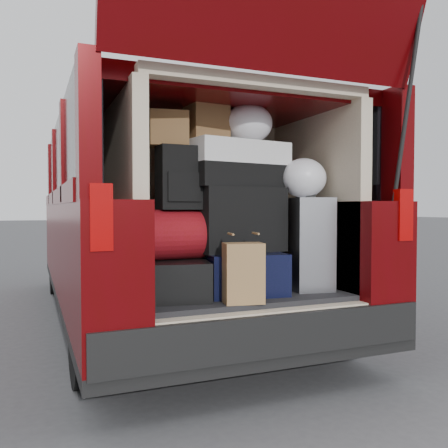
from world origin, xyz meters
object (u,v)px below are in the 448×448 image
(black_hardshell, at_px, (171,278))
(silver_roller, at_px, (305,243))
(backpack, at_px, (180,178))
(twotone_duffel, at_px, (236,165))
(black_soft_case, at_px, (236,219))
(navy_hardshell, at_px, (238,271))
(kraft_bag, at_px, (243,273))
(red_duffel, at_px, (176,234))

(black_hardshell, relative_size, silver_roller, 0.94)
(backpack, bearing_deg, twotone_duffel, 7.60)
(black_soft_case, height_order, twotone_duffel, twotone_duffel)
(navy_hardshell, height_order, kraft_bag, kraft_bag)
(backpack, bearing_deg, silver_roller, -4.67)
(black_hardshell, relative_size, kraft_bag, 1.66)
(kraft_bag, height_order, backpack, backpack)
(silver_roller, relative_size, backpack, 1.58)
(black_hardshell, xyz_separation_m, kraft_bag, (0.31, -0.32, 0.05))
(backpack, bearing_deg, black_hardshell, 166.26)
(kraft_bag, height_order, twotone_duffel, twotone_duffel)
(navy_hardshell, relative_size, backpack, 1.55)
(black_hardshell, height_order, silver_roller, silver_roller)
(backpack, bearing_deg, black_soft_case, 4.38)
(black_hardshell, height_order, navy_hardshell, navy_hardshell)
(navy_hardshell, bearing_deg, backpack, -169.79)
(black_hardshell, relative_size, black_soft_case, 0.99)
(silver_roller, relative_size, red_duffel, 1.31)
(silver_roller, relative_size, kraft_bag, 1.77)
(navy_hardshell, xyz_separation_m, backpack, (-0.38, -0.03, 0.56))
(black_hardshell, relative_size, twotone_duffel, 0.86)
(silver_roller, xyz_separation_m, red_duffel, (-0.84, 0.04, 0.07))
(navy_hardshell, height_order, red_duffel, red_duffel)
(navy_hardshell, distance_m, kraft_bag, 0.36)
(backpack, bearing_deg, red_duffel, 156.80)
(red_duffel, bearing_deg, backpack, -24.55)
(backpack, bearing_deg, kraft_bag, -52.97)
(kraft_bag, xyz_separation_m, black_soft_case, (0.12, 0.36, 0.28))
(black_hardshell, distance_m, navy_hardshell, 0.43)
(black_hardshell, distance_m, kraft_bag, 0.45)
(navy_hardshell, relative_size, twotone_duffel, 0.90)
(kraft_bag, height_order, red_duffel, red_duffel)
(black_soft_case, xyz_separation_m, backpack, (-0.37, -0.04, 0.24))
(kraft_bag, distance_m, black_soft_case, 0.47)
(silver_roller, bearing_deg, kraft_bag, -145.18)
(black_soft_case, bearing_deg, kraft_bag, -114.43)
(navy_hardshell, distance_m, twotone_duffel, 0.65)
(black_hardshell, relative_size, red_duffel, 1.23)
(red_duffel, height_order, backpack, backpack)
(navy_hardshell, distance_m, silver_roller, 0.47)
(navy_hardshell, distance_m, black_soft_case, 0.32)
(black_hardshell, bearing_deg, kraft_bag, -36.05)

